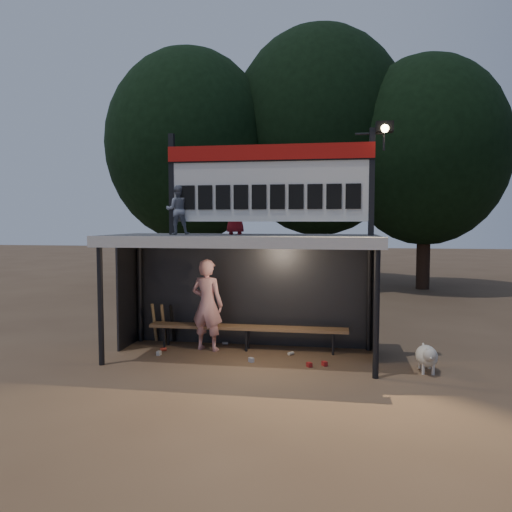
% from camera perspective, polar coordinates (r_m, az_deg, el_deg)
% --- Properties ---
extents(ground, '(80.00, 80.00, 0.00)m').
position_cam_1_polar(ground, '(9.66, -1.58, -11.47)').
color(ground, brown).
rests_on(ground, ground).
extents(player, '(0.75, 0.58, 1.83)m').
position_cam_1_polar(player, '(10.02, -5.60, -5.56)').
color(player, white).
rests_on(player, ground).
extents(child_a, '(0.52, 0.44, 0.93)m').
position_cam_1_polar(child_a, '(9.59, -8.92, 5.20)').
color(child_a, slate).
rests_on(child_a, dugout_shelter).
extents(child_b, '(0.46, 0.32, 0.91)m').
position_cam_1_polar(child_b, '(9.72, -2.38, 5.17)').
color(child_b, maroon).
rests_on(child_b, dugout_shelter).
extents(dugout_shelter, '(5.10, 2.08, 2.32)m').
position_cam_1_polar(dugout_shelter, '(9.58, -1.33, -0.37)').
color(dugout_shelter, '#3E3F41').
rests_on(dugout_shelter, ground).
extents(scoreboard_assembly, '(4.10, 0.27, 1.99)m').
position_cam_1_polar(scoreboard_assembly, '(9.24, 1.81, 8.64)').
color(scoreboard_assembly, black).
rests_on(scoreboard_assembly, dugout_shelter).
extents(bench, '(4.00, 0.35, 0.48)m').
position_cam_1_polar(bench, '(10.08, -1.00, -8.27)').
color(bench, olive).
rests_on(bench, ground).
extents(tree_left, '(6.46, 6.46, 9.27)m').
position_cam_1_polar(tree_left, '(20.20, -7.60, 12.33)').
color(tree_left, black).
rests_on(tree_left, ground).
extents(tree_mid, '(7.22, 7.22, 10.36)m').
position_cam_1_polar(tree_mid, '(20.97, 7.24, 13.83)').
color(tree_mid, black).
rests_on(tree_mid, ground).
extents(tree_right, '(6.08, 6.08, 8.72)m').
position_cam_1_polar(tree_right, '(20.08, 18.82, 11.26)').
color(tree_right, black).
rests_on(tree_right, ground).
extents(dog, '(0.36, 0.81, 0.49)m').
position_cam_1_polar(dog, '(9.15, 18.96, -10.76)').
color(dog, beige).
rests_on(dog, ground).
extents(bats, '(0.48, 0.33, 0.84)m').
position_cam_1_polar(bats, '(10.81, -10.55, -7.52)').
color(bats, '#9F7B4A').
rests_on(bats, ground).
extents(litter, '(3.31, 1.40, 0.08)m').
position_cam_1_polar(litter, '(9.64, -1.33, -11.26)').
color(litter, maroon).
rests_on(litter, ground).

